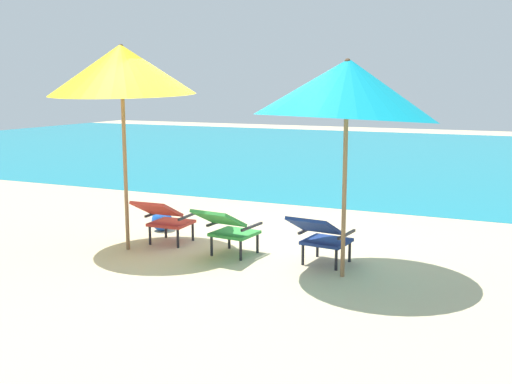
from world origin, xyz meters
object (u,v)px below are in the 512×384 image
beach_ball (162,220)px  beach_umbrella_right (347,89)px  lounge_chair_left (165,217)px  lounge_chair_right (321,234)px  lounge_chair_center (227,227)px  beach_umbrella_left (122,70)px

beach_ball → beach_umbrella_right: bearing=-18.4°
lounge_chair_left → beach_umbrella_right: size_ratio=0.33×
lounge_chair_left → lounge_chair_right: size_ratio=0.96×
lounge_chair_center → beach_umbrella_left: (-1.39, -0.21, 1.96)m
beach_umbrella_right → beach_ball: bearing=161.6°
lounge_chair_center → beach_umbrella_left: beach_umbrella_left is taller
lounge_chair_right → beach_ball: 2.90m
lounge_chair_center → beach_ball: size_ratio=2.94×
lounge_chair_left → lounge_chair_right: same height
lounge_chair_left → lounge_chair_center: bearing=-9.1°
beach_umbrella_right → beach_ball: beach_umbrella_right is taller
lounge_chair_center → beach_ball: 1.82m
lounge_chair_center → lounge_chair_right: (1.21, 0.10, 0.00)m
lounge_chair_center → beach_umbrella_left: bearing=-171.6°
lounge_chair_right → beach_umbrella_right: size_ratio=0.35×
lounge_chair_center → lounge_chair_right: size_ratio=1.00×
beach_umbrella_left → beach_umbrella_right: bearing=1.0°
lounge_chair_right → beach_umbrella_right: bearing=-35.7°
beach_umbrella_left → beach_umbrella_right: size_ratio=1.02×
beach_umbrella_left → beach_ball: 2.47m
beach_ball → lounge_chair_left: bearing=-54.1°
lounge_chair_center → beach_ball: bearing=150.4°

